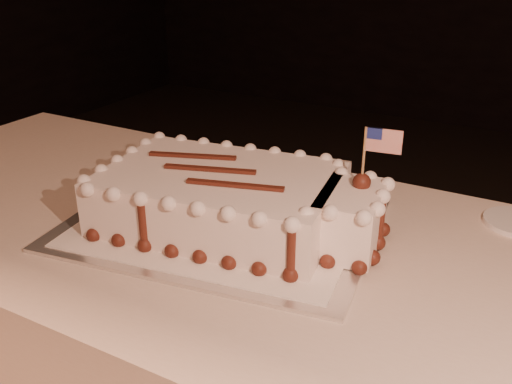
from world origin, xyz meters
The scene contains 3 objects.
cake_board centered at (-0.25, 0.60, 0.75)m, with size 0.60×0.45×0.01m, color silver.
doily centered at (-0.25, 0.60, 0.76)m, with size 0.54×0.41×0.00m, color white.
sheet_cake centered at (-0.22, 0.61, 0.81)m, with size 0.58×0.38×0.23m.
Camera 1 is at (0.31, -0.26, 1.29)m, focal length 40.00 mm.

